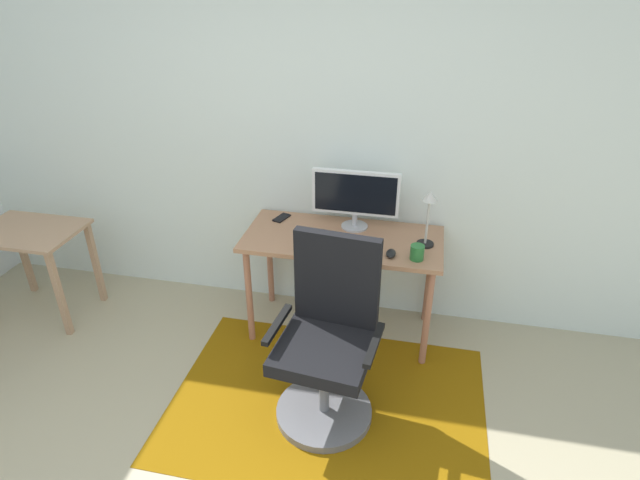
# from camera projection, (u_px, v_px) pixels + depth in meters

# --- Properties ---
(wall_back) EXTENTS (6.00, 0.10, 2.60)m
(wall_back) POSITION_uv_depth(u_px,v_px,m) (299.00, 136.00, 3.55)
(wall_back) COLOR silver
(wall_back) RESTS_ON ground
(area_rug) EXTENTS (1.86, 1.34, 0.01)m
(area_rug) POSITION_uv_depth(u_px,v_px,m) (327.00, 402.00, 3.16)
(area_rug) COLOR #7C5007
(area_rug) RESTS_ON ground
(desk) EXTENTS (1.30, 0.60, 0.75)m
(desk) POSITION_uv_depth(u_px,v_px,m) (342.00, 249.00, 3.47)
(desk) COLOR #A67554
(desk) RESTS_ON ground
(monitor) EXTENTS (0.58, 0.18, 0.41)m
(monitor) POSITION_uv_depth(u_px,v_px,m) (356.00, 195.00, 3.44)
(monitor) COLOR #B2B2B7
(monitor) RESTS_ON desk
(keyboard) EXTENTS (0.43, 0.13, 0.02)m
(keyboard) POSITION_uv_depth(u_px,v_px,m) (343.00, 249.00, 3.27)
(keyboard) COLOR black
(keyboard) RESTS_ON desk
(computer_mouse) EXTENTS (0.06, 0.10, 0.03)m
(computer_mouse) POSITION_uv_depth(u_px,v_px,m) (391.00, 253.00, 3.21)
(computer_mouse) COLOR black
(computer_mouse) RESTS_ON desk
(coffee_cup) EXTENTS (0.09, 0.09, 0.09)m
(coffee_cup) POSITION_uv_depth(u_px,v_px,m) (417.00, 252.00, 3.16)
(coffee_cup) COLOR #266C2F
(coffee_cup) RESTS_ON desk
(cell_phone) EXTENTS (0.11, 0.15, 0.01)m
(cell_phone) POSITION_uv_depth(u_px,v_px,m) (282.00, 218.00, 3.67)
(cell_phone) COLOR black
(cell_phone) RESTS_ON desk
(desk_lamp) EXTENTS (0.11, 0.11, 0.37)m
(desk_lamp) POSITION_uv_depth(u_px,v_px,m) (429.00, 210.00, 3.22)
(desk_lamp) COLOR black
(desk_lamp) RESTS_ON desk
(office_chair) EXTENTS (0.62, 0.56, 1.10)m
(office_chair) POSITION_uv_depth(u_px,v_px,m) (328.00, 349.00, 2.92)
(office_chair) COLOR slate
(office_chair) RESTS_ON ground
(side_table) EXTENTS (0.70, 0.51, 0.69)m
(side_table) POSITION_uv_depth(u_px,v_px,m) (32.00, 245.00, 3.71)
(side_table) COLOR tan
(side_table) RESTS_ON ground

